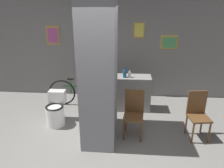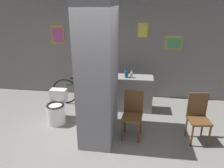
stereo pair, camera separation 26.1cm
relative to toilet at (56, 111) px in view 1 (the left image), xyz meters
The scene contains 10 objects.
ground_plane 1.50m from the toilet, 39.20° to the right, with size 14.00×14.00×0.00m, color gray.
wall_back 2.28m from the toilet, 56.21° to the left, with size 8.00×0.09×2.60m.
pillar_center 1.47m from the toilet, 17.01° to the right, with size 0.64×1.22×2.60m.
counter_shelf 1.71m from the toilet, 29.99° to the left, with size 1.32×0.44×0.86m.
toilet is the anchor object (origin of this frame).
chair_near_pillar 1.74m from the toilet, 10.08° to the right, with size 0.42×0.42×0.95m.
chair_by_doorway 2.97m from the toilet, ahead, with size 0.43×0.43×0.95m.
bicycle 1.02m from the toilet, 68.77° to the left, with size 1.66×0.42×0.74m.
bottle_tall 1.81m from the toilet, 27.60° to the left, with size 0.09×0.09×0.27m.
bottle_short 1.90m from the toilet, 26.02° to the left, with size 0.07×0.07×0.22m.
Camera 1 is at (0.39, -3.23, 2.60)m, focal length 35.00 mm.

